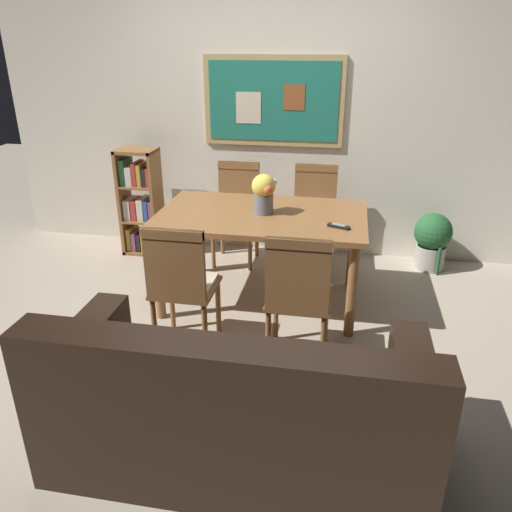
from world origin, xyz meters
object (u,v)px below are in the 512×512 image
dining_chair_far_right (314,208)px  bookshelf (141,202)px  dining_table (262,224)px  dining_chair_near_right (298,290)px  flower_vase (264,192)px  tv_remote (339,226)px  potted_ivy (432,240)px  dining_chair_near_left (181,279)px  dining_chair_far_left (237,205)px  leather_couch (235,409)px

dining_chair_far_right → bookshelf: bookshelf is taller
dining_table → dining_chair_near_right: (0.37, -0.81, -0.11)m
flower_vase → tv_remote: 0.62m
dining_chair_near_right → potted_ivy: bearing=58.4°
dining_chair_near_left → dining_chair_far_left: (0.02, 1.58, 0.00)m
dining_table → dining_chair_far_left: (-0.37, 0.78, -0.11)m
dining_chair_far_right → flower_vase: (-0.33, -0.81, 0.37)m
dining_table → leather_couch: size_ratio=0.86×
dining_chair_far_right → dining_chair_far_left: bearing=-177.8°
leather_couch → bookshelf: bearing=120.9°
dining_chair_near_left → leather_couch: size_ratio=0.51×
bookshelf → tv_remote: size_ratio=6.27×
dining_chair_far_left → bookshelf: (-0.94, 0.01, -0.03)m
dining_chair_near_right → potted_ivy: (1.04, 1.69, -0.26)m
dining_chair_near_left → potted_ivy: bearing=43.1°
dining_chair_far_left → dining_chair_near_left: bearing=-90.7°
dining_chair_near_right → dining_chair_far_right: size_ratio=1.00×
dining_chair_near_right → tv_remote: (0.21, 0.59, 0.21)m
leather_couch → bookshelf: bookshelf is taller
dining_chair_far_right → flower_vase: flower_vase is taller
bookshelf → tv_remote: bookshelf is taller
dining_table → flower_vase: 0.26m
dining_table → leather_couch: 1.70m
dining_chair_near_right → tv_remote: size_ratio=5.65×
dining_chair_near_right → dining_chair_far_left: size_ratio=1.00×
dining_table → dining_chair_near_left: dining_chair_near_left is taller
dining_table → tv_remote: 0.62m
dining_table → dining_chair_far_left: bearing=115.0°
dining_chair_near_left → flower_vase: bearing=63.4°
potted_ivy → dining_table: bearing=-148.0°
leather_couch → potted_ivy: (1.25, 2.54, -0.03)m
dining_chair_far_right → leather_couch: bearing=-94.2°
dining_chair_far_right → potted_ivy: (1.07, 0.07, -0.26)m
dining_chair_far_left → potted_ivy: 1.79m
bookshelf → flower_vase: flower_vase is taller
dining_chair_near_left → dining_chair_near_right: 0.75m
dining_chair_far_right → flower_vase: 0.94m
flower_vase → leather_couch: bearing=-85.0°
leather_couch → dining_chair_near_right: bearing=76.4°
dining_chair_near_left → flower_vase: (0.40, 0.80, 0.37)m
dining_chair_near_right → dining_chair_far_left: bearing=114.7°
dining_chair_near_right → flower_vase: (-0.35, 0.81, 0.37)m
bookshelf → flower_vase: size_ratio=3.39×
bookshelf → potted_ivy: bookshelf is taller
dining_chair_far_left → tv_remote: dining_chair_far_left is taller
bookshelf → flower_vase: 1.59m
bookshelf → tv_remote: bearing=-28.0°
dining_chair_near_left → dining_chair_near_right: bearing=-1.0°
dining_table → dining_chair_near_left: 0.89m
dining_chair_near_right → bookshelf: (-1.67, 1.60, -0.03)m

